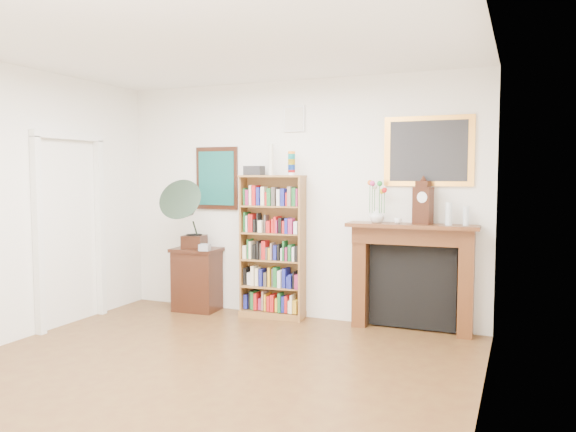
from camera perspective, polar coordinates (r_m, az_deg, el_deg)
The scene contains 15 objects.
room at distance 4.45m, azimuth -11.50°, elevation 0.23°, with size 4.51×5.01×2.81m.
door_casing at distance 6.79m, azimuth -21.21°, elevation 0.25°, with size 0.08×1.02×2.17m.
teal_poster at distance 7.10m, azimuth -7.25°, elevation 3.82°, with size 0.58×0.04×0.78m.
small_picture at distance 6.66m, azimuth 0.64°, elevation 9.85°, with size 0.26×0.04×0.30m.
gilt_painting at distance 6.22m, azimuth 14.07°, elevation 6.42°, with size 0.95×0.04×0.75m.
bookshelf at distance 6.64m, azimuth -1.59°, elevation -2.30°, with size 0.80×0.35×1.95m.
side_cabinet at distance 7.13m, azimuth -9.23°, elevation -6.37°, with size 0.57×0.42×0.78m, color black.
fireplace at distance 6.24m, azimuth 12.49°, elevation -5.15°, with size 1.40×0.37×1.17m.
gramophone at distance 6.93m, azimuth -10.18°, elevation 0.59°, with size 0.63×0.73×0.85m.
cd_stack at distance 6.82m, azimuth -8.46°, elevation -3.17°, with size 0.12×0.12×0.08m, color #B2B3BE.
mantel_clock at distance 6.11m, azimuth 13.55°, elevation 1.26°, with size 0.22×0.17×0.46m.
flower_vase at distance 6.19m, azimuth 9.02°, elevation 0.09°, with size 0.16×0.16×0.17m, color silver.
teacup at distance 6.09m, azimuth 11.10°, elevation -0.50°, with size 0.08×0.08×0.06m, color white.
bottle_left at distance 6.06m, azimuth 16.01°, elevation 0.23°, with size 0.07×0.07×0.24m, color silver.
bottle_right at distance 6.08m, azimuth 17.62°, elevation 0.02°, with size 0.06×0.06×0.20m, color silver.
Camera 1 is at (2.50, -3.66, 1.71)m, focal length 35.00 mm.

